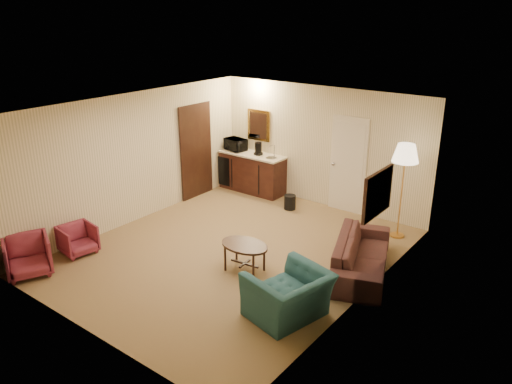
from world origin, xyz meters
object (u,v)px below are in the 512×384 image
wetbar_cabinet (252,172)px  waste_bin (290,202)px  coffee_table (245,257)px  floor_lamp (402,191)px  coffee_maker (258,149)px  rose_chair_near (78,238)px  sofa (362,249)px  teal_armchair (288,288)px  rose_chair_far (27,254)px  microwave (235,143)px

wetbar_cabinet → waste_bin: bearing=-17.2°
coffee_table → wetbar_cabinet: bearing=125.7°
floor_lamp → coffee_maker: 3.59m
coffee_maker → waste_bin: bearing=-19.1°
rose_chair_near → waste_bin: rose_chair_near is taller
sofa → rose_chair_near: bearing=99.2°
teal_armchair → floor_lamp: 3.51m
coffee_table → floor_lamp: bearing=61.9°
rose_chair_near → coffee_maker: bearing=-0.1°
rose_chair_far → microwave: microwave is taller
teal_armchair → coffee_maker: (-3.37, 3.79, 0.61)m
sofa → floor_lamp: 1.74m
rose_chair_near → coffee_table: 3.04m
teal_armchair → coffee_maker: 5.11m
waste_bin → coffee_maker: (-1.17, 0.42, 0.91)m
rose_chair_near → floor_lamp: 5.94m
rose_chair_near → wetbar_cabinet: bearing=2.2°
floor_lamp → teal_armchair: bearing=-93.3°
coffee_table → coffee_maker: coffee_maker is taller
teal_armchair → coffee_table: size_ratio=1.25×
teal_armchair → rose_chair_near: teal_armchair is taller
waste_bin → floor_lamp: bearing=2.3°
waste_bin → microwave: size_ratio=0.61×
microwave → teal_armchair: bearing=-33.6°
coffee_table → microwave: bearing=131.3°
wetbar_cabinet → rose_chair_far: wetbar_cabinet is taller
wetbar_cabinet → coffee_table: bearing=-54.3°
sofa → microwave: bearing=45.0°
wetbar_cabinet → microwave: (-0.50, -0.01, 0.63)m
rose_chair_far → teal_armchair: bearing=-44.3°
wetbar_cabinet → teal_armchair: bearing=-46.9°
waste_bin → coffee_table: bearing=-71.6°
rose_chair_far → coffee_maker: bearing=17.5°
sofa → coffee_table: size_ratio=2.44×
teal_armchair → coffee_table: 1.48m
wetbar_cabinet → waste_bin: (1.35, -0.42, -0.30)m
sofa → waste_bin: bearing=37.1°
floor_lamp → coffee_maker: (-3.57, 0.32, 0.15)m
sofa → floor_lamp: (-0.05, 1.67, 0.51)m
waste_bin → rose_chair_near: bearing=-114.8°
rose_chair_near → rose_chair_far: rose_chair_far is taller
wetbar_cabinet → floor_lamp: bearing=-4.9°
wetbar_cabinet → coffee_maker: (0.18, 0.00, 0.61)m
teal_armchair → rose_chair_far: teal_armchair is taller
sofa → microwave: (-4.30, 1.98, 0.69)m
coffee_maker → teal_armchair: bearing=-47.8°
teal_armchair → microwave: microwave is taller
wetbar_cabinet → rose_chair_far: size_ratio=2.31×
floor_lamp → microwave: size_ratio=3.57×
waste_bin → coffee_maker: coffee_maker is taller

